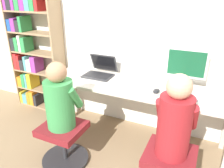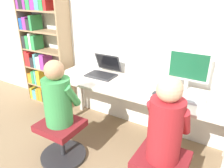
# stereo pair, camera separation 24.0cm
# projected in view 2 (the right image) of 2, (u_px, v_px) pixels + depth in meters

# --- Properties ---
(ground_plane) EXTENTS (14.00, 14.00, 0.00)m
(ground_plane) POSITION_uv_depth(u_px,v_px,m) (122.00, 153.00, 2.50)
(ground_plane) COLOR #846B4C
(wall_back) EXTENTS (10.00, 0.05, 2.60)m
(wall_back) POSITION_uv_depth(u_px,v_px,m) (151.00, 30.00, 2.52)
(wall_back) COLOR silver
(wall_back) RESTS_ON ground_plane
(desk) EXTENTS (2.11, 0.60, 0.72)m
(desk) POSITION_uv_depth(u_px,v_px,m) (135.00, 92.00, 2.48)
(desk) COLOR beige
(desk) RESTS_ON ground_plane
(desktop_monitor) EXTENTS (0.43, 0.17, 0.44)m
(desktop_monitor) POSITION_uv_depth(u_px,v_px,m) (188.00, 69.00, 2.26)
(desktop_monitor) COLOR beige
(desktop_monitor) RESTS_ON desk
(laptop) EXTENTS (0.36, 0.35, 0.25)m
(laptop) POSITION_uv_depth(u_px,v_px,m) (103.00, 71.00, 2.77)
(laptop) COLOR #2D2D30
(laptop) RESTS_ON desk
(keyboard) EXTENTS (0.42, 0.15, 0.03)m
(keyboard) POSITION_uv_depth(u_px,v_px,m) (183.00, 98.00, 2.16)
(keyboard) COLOR #B2B2B7
(keyboard) RESTS_ON desk
(computer_mouse_by_keyboard) EXTENTS (0.07, 0.11, 0.03)m
(computer_mouse_by_keyboard) POSITION_uv_depth(u_px,v_px,m) (156.00, 93.00, 2.26)
(computer_mouse_by_keyboard) COLOR black
(computer_mouse_by_keyboard) RESTS_ON desk
(office_chair_right) EXTENTS (0.50, 0.50, 0.45)m
(office_chair_right) POSITION_uv_depth(u_px,v_px,m) (62.00, 139.00, 2.35)
(office_chair_right) COLOR #262628
(office_chair_right) RESTS_ON ground_plane
(person_at_monitor) EXTENTS (0.33, 0.32, 0.71)m
(person_at_monitor) POSITION_uv_depth(u_px,v_px,m) (166.00, 124.00, 1.68)
(person_at_monitor) COLOR maroon
(person_at_monitor) RESTS_ON office_chair_left
(person_at_laptop) EXTENTS (0.34, 0.31, 0.68)m
(person_at_laptop) POSITION_uv_depth(u_px,v_px,m) (58.00, 97.00, 2.16)
(person_at_laptop) COLOR #388C47
(person_at_laptop) RESTS_ON office_chair_right
(bookshelf) EXTENTS (0.82, 0.27, 1.76)m
(bookshelf) POSITION_uv_depth(u_px,v_px,m) (41.00, 48.00, 3.33)
(bookshelf) COLOR #997A56
(bookshelf) RESTS_ON ground_plane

